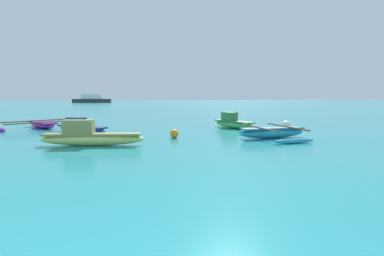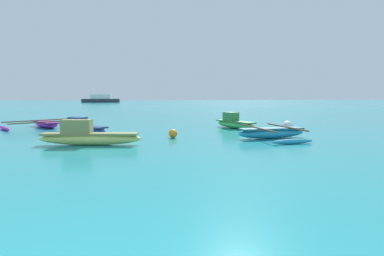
% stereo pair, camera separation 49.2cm
% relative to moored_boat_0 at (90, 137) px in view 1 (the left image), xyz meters
% --- Properties ---
extents(moored_boat_0, '(4.04, 1.06, 0.99)m').
position_rel_moored_boat_0_xyz_m(moored_boat_0, '(0.00, 0.00, 0.00)').
color(moored_boat_0, '#E4E671').
rests_on(moored_boat_0, ground_plane).
extents(moored_boat_1, '(5.02, 4.49, 0.42)m').
position_rel_moored_boat_0_xyz_m(moored_boat_1, '(-3.89, 7.17, -0.15)').
color(moored_boat_1, '#B52AB9').
rests_on(moored_boat_1, ground_plane).
extents(moored_boat_2, '(1.91, 3.09, 0.93)m').
position_rel_moored_boat_0_xyz_m(moored_boat_2, '(7.29, 5.04, -0.02)').
color(moored_boat_2, '#49CB5B').
rests_on(moored_boat_2, ground_plane).
extents(moored_boat_3, '(3.27, 3.71, 0.52)m').
position_rel_moored_boat_0_xyz_m(moored_boat_3, '(7.82, 0.79, -0.10)').
color(moored_boat_3, '#289BC0').
rests_on(moored_boat_3, ground_plane).
extents(moored_boat_4, '(3.02, 2.77, 0.79)m').
position_rel_moored_boat_0_xyz_m(moored_boat_4, '(-1.12, 4.17, -0.07)').
color(moored_boat_4, '#254999').
rests_on(moored_boat_4, ground_plane).
extents(mooring_buoy_1, '(0.40, 0.40, 0.40)m').
position_rel_moored_boat_0_xyz_m(mooring_buoy_1, '(3.43, 1.53, -0.15)').
color(mooring_buoy_1, orange).
rests_on(mooring_buoy_1, ground_plane).
extents(mooring_buoy_2, '(0.55, 0.55, 0.55)m').
position_rel_moored_boat_0_xyz_m(mooring_buoy_2, '(9.75, 3.25, -0.07)').
color(mooring_buoy_2, white).
rests_on(mooring_buoy_2, ground_plane).
extents(distant_ferry, '(9.93, 2.18, 2.18)m').
position_rel_moored_boat_0_xyz_m(distant_ferry, '(-11.11, 72.75, 0.54)').
color(distant_ferry, '#2D333D').
rests_on(distant_ferry, ground_plane).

